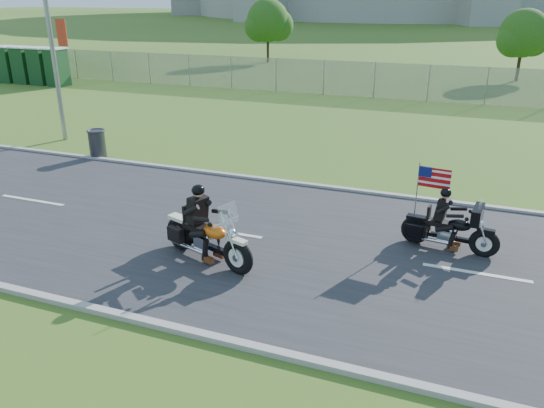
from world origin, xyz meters
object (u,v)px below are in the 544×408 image
at_px(trash_can, 97,144).
at_px(porta_toilet_c, 23,66).
at_px(motorcycle_lead, 206,238).
at_px(porta_toilet_d, 7,65).
at_px(motorcycle_follow, 449,230).
at_px(porta_toilet_b, 40,67).
at_px(porta_toilet_a, 57,68).

bearing_deg(trash_can, porta_toilet_c, 141.16).
bearing_deg(motorcycle_lead, trash_can, 160.98).
bearing_deg(motorcycle_lead, porta_toilet_d, 161.97).
xyz_separation_m(porta_toilet_c, motorcycle_lead, (23.17, -18.46, -0.59)).
height_order(porta_toilet_c, motorcycle_follow, porta_toilet_c).
bearing_deg(porta_toilet_c, porta_toilet_b, 0.00).
distance_m(porta_toilet_c, porta_toilet_d, 1.40).
height_order(motorcycle_lead, motorcycle_follow, motorcycle_follow).
height_order(porta_toilet_a, porta_toilet_b, same).
bearing_deg(porta_toilet_c, porta_toilet_a, 0.00).
height_order(porta_toilet_b, trash_can, porta_toilet_b).
bearing_deg(porta_toilet_a, porta_toilet_c, 180.00).
distance_m(porta_toilet_a, porta_toilet_d, 4.20).
bearing_deg(motorcycle_lead, porta_toilet_a, 156.70).
bearing_deg(porta_toilet_b, porta_toilet_a, 0.00).
height_order(porta_toilet_b, porta_toilet_d, same).
bearing_deg(porta_toilet_a, motorcycle_lead, -42.18).
bearing_deg(porta_toilet_c, trash_can, -38.84).
relative_size(porta_toilet_b, motorcycle_lead, 0.90).
distance_m(porta_toilet_a, motorcycle_lead, 27.49).
xyz_separation_m(porta_toilet_a, porta_toilet_b, (-1.40, 0.00, 0.00)).
height_order(porta_toilet_d, motorcycle_lead, porta_toilet_d).
xyz_separation_m(porta_toilet_b, porta_toilet_c, (-1.40, 0.00, 0.00)).
relative_size(porta_toilet_a, motorcycle_follow, 1.03).
xyz_separation_m(porta_toilet_b, motorcycle_lead, (21.77, -18.46, -0.59)).
bearing_deg(motorcycle_lead, motorcycle_follow, 45.24).
relative_size(porta_toilet_c, motorcycle_lead, 0.90).
bearing_deg(motorcycle_follow, porta_toilet_b, 156.34).
height_order(porta_toilet_d, motorcycle_follow, porta_toilet_d).
relative_size(motorcycle_follow, trash_can, 2.20).
distance_m(porta_toilet_a, motorcycle_follow, 29.97).
bearing_deg(porta_toilet_a, trash_can, -44.38).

